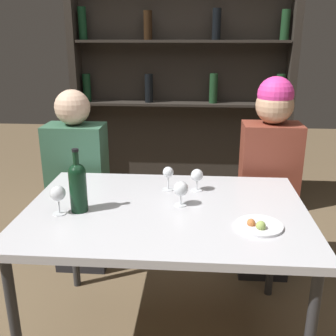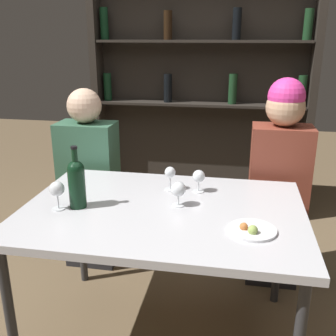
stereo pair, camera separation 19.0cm
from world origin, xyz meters
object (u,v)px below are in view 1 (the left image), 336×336
object	(u,v)px
wine_glass_2	(181,189)
wine_glass_3	(168,174)
seated_person_right	(268,181)
wine_glass_0	(197,176)
food_plate_0	(259,226)
wine_bottle	(78,185)
wine_glass_1	(58,194)
seated_person_left	(79,187)

from	to	relation	value
wine_glass_2	wine_glass_3	xyz separation A→B (m)	(-0.07, 0.19, 0.01)
wine_glass_2	seated_person_right	world-z (taller)	seated_person_right
wine_glass_0	wine_glass_3	world-z (taller)	wine_glass_3
food_plate_0	seated_person_right	bearing A→B (deg)	77.51
wine_glass_0	food_plate_0	size ratio (longest dim) A/B	0.58
wine_glass_3	seated_person_right	world-z (taller)	seated_person_right
wine_bottle	food_plate_0	xyz separation A→B (m)	(0.79, -0.11, -0.12)
wine_glass_1	food_plate_0	xyz separation A→B (m)	(0.87, -0.07, -0.09)
wine_glass_0	food_plate_0	distance (m)	0.48
wine_glass_3	wine_bottle	bearing A→B (deg)	-143.13
wine_glass_3	seated_person_left	distance (m)	0.77
food_plate_0	seated_person_left	distance (m)	1.30
wine_glass_3	seated_person_right	bearing A→B (deg)	34.18
wine_glass_1	seated_person_right	world-z (taller)	seated_person_right
wine_bottle	seated_person_left	xyz separation A→B (m)	(-0.22, 0.69, -0.29)
wine_bottle	wine_glass_3	world-z (taller)	wine_bottle
seated_person_right	wine_bottle	bearing A→B (deg)	-144.73
wine_bottle	wine_glass_0	xyz separation A→B (m)	(0.53, 0.29, -0.05)
wine_bottle	seated_person_right	world-z (taller)	seated_person_right
wine_glass_1	wine_glass_2	bearing A→B (deg)	14.21
wine_glass_0	food_plate_0	bearing A→B (deg)	-56.83
wine_glass_0	wine_glass_1	distance (m)	0.70
wine_glass_2	seated_person_right	size ratio (longest dim) A/B	0.09
wine_bottle	seated_person_left	bearing A→B (deg)	107.80
wine_glass_3	food_plate_0	bearing A→B (deg)	-44.27
food_plate_0	seated_person_right	world-z (taller)	seated_person_right
wine_glass_2	food_plate_0	world-z (taller)	wine_glass_2
wine_glass_2	seated_person_left	size ratio (longest dim) A/B	0.10
wine_glass_1	food_plate_0	distance (m)	0.88
wine_glass_0	wine_glass_2	bearing A→B (deg)	-111.06
seated_person_left	seated_person_right	bearing A→B (deg)	0.00
wine_bottle	food_plate_0	bearing A→B (deg)	-7.87
wine_glass_0	wine_glass_1	bearing A→B (deg)	-151.74
seated_person_right	wine_glass_0	bearing A→B (deg)	-137.72
wine_glass_2	food_plate_0	bearing A→B (deg)	-31.51
wine_glass_3	seated_person_left	xyz separation A→B (m)	(-0.60, 0.40, -0.25)
wine_bottle	wine_glass_2	size ratio (longest dim) A/B	2.46
wine_glass_2	wine_glass_3	size ratio (longest dim) A/B	0.96
wine_bottle	wine_glass_0	world-z (taller)	wine_bottle
wine_bottle	seated_person_right	xyz separation A→B (m)	(0.97, 0.69, -0.21)
wine_glass_2	seated_person_right	distance (m)	0.80
wine_bottle	seated_person_right	bearing A→B (deg)	35.27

